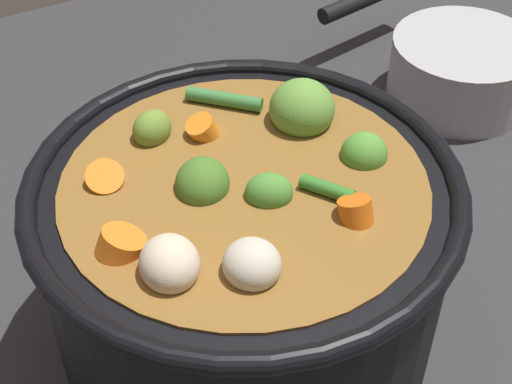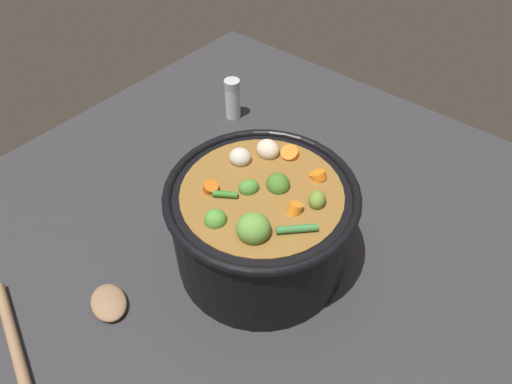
{
  "view_description": "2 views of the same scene",
  "coord_description": "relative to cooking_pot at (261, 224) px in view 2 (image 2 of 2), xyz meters",
  "views": [
    {
      "loc": [
        0.16,
        0.31,
        0.46
      ],
      "look_at": [
        -0.02,
        -0.02,
        0.12
      ],
      "focal_mm": 54.43,
      "sensor_mm": 36.0,
      "label": 1
    },
    {
      "loc": [
        -0.35,
        -0.27,
        0.6
      ],
      "look_at": [
        -0.0,
        0.01,
        0.14
      ],
      "focal_mm": 32.26,
      "sensor_mm": 36.0,
      "label": 2
    }
  ],
  "objects": [
    {
      "name": "wooden_spoon",
      "position": [
        -0.27,
        0.14,
        -0.07
      ],
      "size": [
        0.2,
        0.22,
        0.02
      ],
      "color": "#8D6A4B",
      "rests_on": "ground_plane"
    },
    {
      "name": "ground_plane",
      "position": [
        0.0,
        0.0,
        -0.08
      ],
      "size": [
        1.1,
        1.1,
        0.0
      ],
      "primitive_type": "plane",
      "color": "#2D2D30"
    },
    {
      "name": "cooking_pot",
      "position": [
        0.0,
        0.0,
        0.0
      ],
      "size": [
        0.27,
        0.27,
        0.18
      ],
      "color": "black",
      "rests_on": "ground_plane"
    },
    {
      "name": "salt_shaker",
      "position": [
        0.25,
        0.28,
        -0.04
      ],
      "size": [
        0.03,
        0.03,
        0.09
      ],
      "color": "silver",
      "rests_on": "ground_plane"
    }
  ]
}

